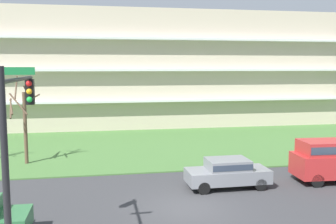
{
  "coord_description": "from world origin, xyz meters",
  "views": [
    {
      "loc": [
        -4.01,
        -16.8,
        6.46
      ],
      "look_at": [
        0.13,
        6.0,
        3.74
      ],
      "focal_mm": 41.52,
      "sensor_mm": 36.0,
      "label": 1
    }
  ],
  "objects": [
    {
      "name": "apartment_building",
      "position": [
        0.0,
        27.31,
        6.13
      ],
      "size": [
        45.6,
        11.57,
        12.27
      ],
      "color": "beige",
      "rests_on": "ground"
    },
    {
      "name": "ground",
      "position": [
        0.0,
        0.0,
        0.0
      ],
      "size": [
        160.0,
        160.0,
        0.0
      ],
      "primitive_type": "plane",
      "color": "#38383A"
    },
    {
      "name": "sedan_gray_center_left",
      "position": [
        2.73,
        2.5,
        0.87
      ],
      "size": [
        4.42,
        1.86,
        1.57
      ],
      "rotation": [
        0.0,
        0.0,
        3.16
      ],
      "color": "slate",
      "rests_on": "ground"
    },
    {
      "name": "grass_lawn_strip",
      "position": [
        0.0,
        14.0,
        0.04
      ],
      "size": [
        80.0,
        16.0,
        0.08
      ],
      "primitive_type": "cube",
      "color": "#477238",
      "rests_on": "ground"
    },
    {
      "name": "tree_left",
      "position": [
        -8.84,
        9.62,
        2.95
      ],
      "size": [
        2.01,
        2.0,
        5.85
      ],
      "color": "brown",
      "rests_on": "ground"
    },
    {
      "name": "traffic_signal_mast",
      "position": [
        -6.36,
        -5.15,
        4.38
      ],
      "size": [
        0.9,
        4.51,
        6.48
      ],
      "color": "black",
      "rests_on": "ground"
    }
  ]
}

